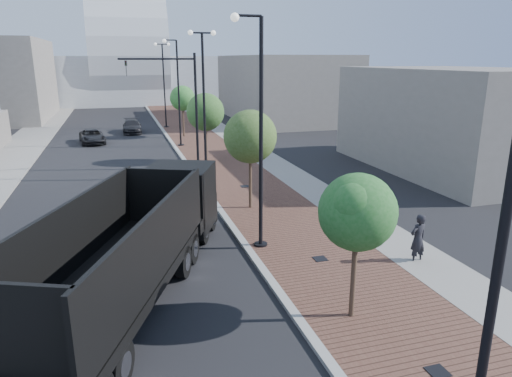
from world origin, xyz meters
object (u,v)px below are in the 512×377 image
object	(u,v)px
white_sedan	(117,198)
dark_car_mid	(92,136)
dump_truck	(156,231)
pedestrian	(418,239)

from	to	relation	value
white_sedan	dark_car_mid	bearing A→B (deg)	105.53
dark_car_mid	dump_truck	bearing A→B (deg)	-90.90
white_sedan	dump_truck	bearing A→B (deg)	-69.66
dump_truck	white_sedan	size ratio (longest dim) A/B	2.94
dump_truck	dark_car_mid	bearing A→B (deg)	119.86
white_sedan	pedestrian	bearing A→B (deg)	-31.48
dump_truck	dark_car_mid	xyz separation A→B (m)	(-3.35, 28.96, -0.92)
dark_car_mid	pedestrian	bearing A→B (deg)	-75.00
dump_truck	pedestrian	world-z (taller)	dump_truck
white_sedan	pedestrian	xyz separation A→B (m)	(10.93, -9.72, 0.23)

